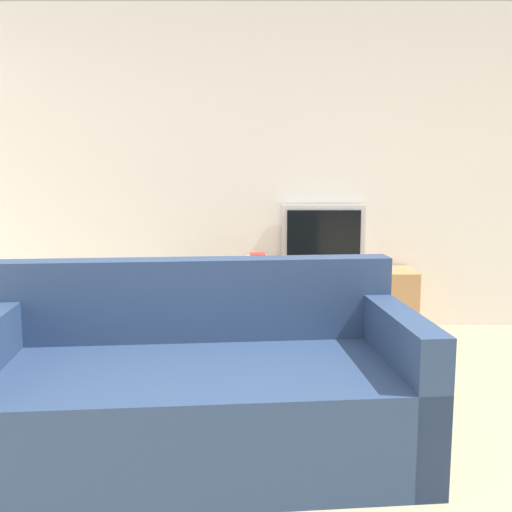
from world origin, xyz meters
TOP-DOWN VIEW (x-y plane):
  - wall_back at (0.00, 3.03)m, footprint 9.00×0.06m
  - tv_stand at (0.19, 2.77)m, footprint 1.48×0.42m
  - television at (0.23, 2.94)m, footprint 0.67×0.09m
  - couch at (-0.59, 0.73)m, footprint 2.06×1.14m
  - book_stack at (-0.31, 2.72)m, footprint 0.17×0.23m
  - remote_on_stand at (0.07, 2.79)m, footprint 0.07×0.18m
  - remote_secondary at (-0.02, 2.67)m, footprint 0.07×0.15m

SIDE VIEW (x-z plane):
  - tv_stand at x=0.19m, z-range 0.00..0.52m
  - couch at x=-0.59m, z-range -0.14..0.72m
  - remote_on_stand at x=0.07m, z-range 0.52..0.54m
  - remote_secondary at x=-0.02m, z-range 0.52..0.54m
  - book_stack at x=-0.31m, z-range 0.52..0.66m
  - television at x=0.23m, z-range 0.52..1.02m
  - wall_back at x=0.00m, z-range 0.00..2.60m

